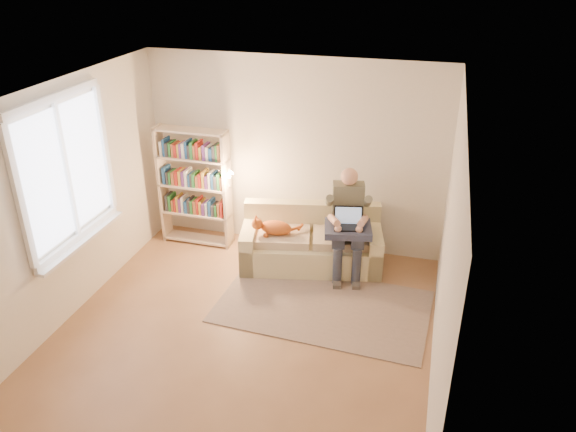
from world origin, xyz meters
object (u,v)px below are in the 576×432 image
(sofa, at_px, (311,245))
(person, at_px, (348,217))
(laptop, at_px, (347,221))
(cat, at_px, (277,227))
(bookshelf, at_px, (194,182))

(sofa, relative_size, person, 1.40)
(sofa, relative_size, laptop, 4.80)
(sofa, bearing_deg, cat, -165.24)
(sofa, xyz_separation_m, laptop, (0.48, -0.17, 0.49))
(person, distance_m, laptop, 0.13)
(cat, bearing_deg, sofa, 14.76)
(cat, relative_size, bookshelf, 0.36)
(sofa, height_order, person, person)
(person, bearing_deg, sofa, 162.39)
(sofa, height_order, laptop, laptop)
(cat, distance_m, laptop, 0.91)
(person, height_order, bookshelf, bookshelf)
(person, relative_size, bookshelf, 0.82)
(laptop, relative_size, bookshelf, 0.24)
(laptop, distance_m, bookshelf, 2.19)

